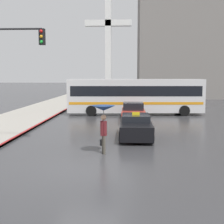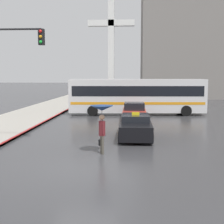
{
  "view_description": "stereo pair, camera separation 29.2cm",
  "coord_description": "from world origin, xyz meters",
  "px_view_note": "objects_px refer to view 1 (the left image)",
  "views": [
    {
      "loc": [
        1.56,
        -11.73,
        3.62
      ],
      "look_at": [
        0.62,
        7.3,
        1.4
      ],
      "focal_mm": 50.0,
      "sensor_mm": 36.0,
      "label": 1
    },
    {
      "loc": [
        1.85,
        -11.71,
        3.62
      ],
      "look_at": [
        0.62,
        7.3,
        1.4
      ],
      "focal_mm": 50.0,
      "sensor_mm": 36.0,
      "label": 2
    }
  ],
  "objects_px": {
    "sedan_red": "(133,113)",
    "city_bus": "(135,95)",
    "traffic_light": "(9,63)",
    "monument_cross": "(108,40)",
    "taxi": "(136,127)",
    "pedestrian_with_umbrella": "(104,115)"
  },
  "relations": [
    {
      "from": "sedan_red",
      "to": "city_bus",
      "type": "xyz_separation_m",
      "value": [
        0.26,
        4.43,
        1.16
      ]
    },
    {
      "from": "traffic_light",
      "to": "monument_cross",
      "type": "distance_m",
      "value": 33.1
    },
    {
      "from": "taxi",
      "to": "traffic_light",
      "type": "bearing_deg",
      "value": 18.79
    },
    {
      "from": "pedestrian_with_umbrella",
      "to": "monument_cross",
      "type": "bearing_deg",
      "value": -15.2
    },
    {
      "from": "monument_cross",
      "to": "sedan_red",
      "type": "bearing_deg",
      "value": -81.72
    },
    {
      "from": "sedan_red",
      "to": "traffic_light",
      "type": "bearing_deg",
      "value": 53.71
    },
    {
      "from": "taxi",
      "to": "city_bus",
      "type": "bearing_deg",
      "value": -91.17
    },
    {
      "from": "taxi",
      "to": "pedestrian_with_umbrella",
      "type": "xyz_separation_m",
      "value": [
        -1.6,
        -3.86,
        1.17
      ]
    },
    {
      "from": "pedestrian_with_umbrella",
      "to": "taxi",
      "type": "bearing_deg",
      "value": -40.79
    },
    {
      "from": "sedan_red",
      "to": "city_bus",
      "type": "distance_m",
      "value": 4.59
    },
    {
      "from": "sedan_red",
      "to": "pedestrian_with_umbrella",
      "type": "bearing_deg",
      "value": 81.55
    },
    {
      "from": "sedan_red",
      "to": "traffic_light",
      "type": "height_order",
      "value": "traffic_light"
    },
    {
      "from": "city_bus",
      "to": "monument_cross",
      "type": "height_order",
      "value": "monument_cross"
    },
    {
      "from": "sedan_red",
      "to": "monument_cross",
      "type": "relative_size",
      "value": 0.28
    },
    {
      "from": "city_bus",
      "to": "monument_cross",
      "type": "relative_size",
      "value": 0.78
    },
    {
      "from": "taxi",
      "to": "monument_cross",
      "type": "height_order",
      "value": "monument_cross"
    },
    {
      "from": "taxi",
      "to": "city_bus",
      "type": "distance_m",
      "value": 11.18
    },
    {
      "from": "pedestrian_with_umbrella",
      "to": "traffic_light",
      "type": "distance_m",
      "value": 5.8
    },
    {
      "from": "traffic_light",
      "to": "sedan_red",
      "type": "bearing_deg",
      "value": 53.71
    },
    {
      "from": "sedan_red",
      "to": "city_bus",
      "type": "relative_size",
      "value": 0.36
    },
    {
      "from": "city_bus",
      "to": "pedestrian_with_umbrella",
      "type": "height_order",
      "value": "city_bus"
    },
    {
      "from": "pedestrian_with_umbrella",
      "to": "traffic_light",
      "type": "bearing_deg",
      "value": 53.6
    }
  ]
}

